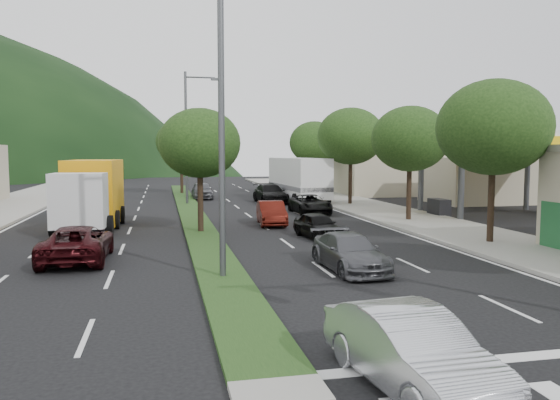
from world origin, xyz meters
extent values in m
plane|color=black|center=(0.00, 0.00, 0.00)|extent=(160.00, 160.00, 0.00)
cube|color=gray|center=(12.50, 25.00, 0.07)|extent=(5.00, 90.00, 0.15)
cube|color=#1B3914|center=(0.00, 28.00, 0.06)|extent=(1.60, 56.00, 0.12)
cube|color=silver|center=(19.00, 22.00, 5.00)|extent=(12.00, 8.00, 0.50)
cube|color=yellow|center=(19.00, 22.00, 4.65)|extent=(12.20, 8.20, 0.50)
cylinder|color=#47494C|center=(15.00, 19.50, 2.30)|extent=(0.36, 0.36, 4.60)
cylinder|color=#47494C|center=(15.00, 24.50, 2.30)|extent=(0.36, 0.36, 4.60)
cylinder|color=#47494C|center=(23.00, 24.50, 2.30)|extent=(0.36, 0.36, 4.60)
cube|color=black|center=(15.00, 22.00, 0.55)|extent=(0.80, 1.60, 1.10)
cube|color=black|center=(23.00, 22.00, 0.55)|extent=(0.80, 1.60, 1.10)
cube|color=#B4A88F|center=(19.50, 44.00, 2.60)|extent=(10.00, 16.00, 5.20)
cylinder|color=black|center=(12.00, 12.00, 2.05)|extent=(0.28, 0.28, 3.81)
ellipsoid|color=black|center=(12.00, 12.00, 5.05)|extent=(4.80, 4.80, 4.08)
cylinder|color=black|center=(12.00, 20.00, 1.94)|extent=(0.28, 0.28, 3.58)
ellipsoid|color=black|center=(12.00, 20.00, 4.76)|extent=(4.40, 4.40, 3.74)
cylinder|color=black|center=(12.00, 30.00, 2.11)|extent=(0.28, 0.28, 3.92)
ellipsoid|color=black|center=(12.00, 30.00, 5.19)|extent=(5.00, 5.00, 4.25)
cylinder|color=black|center=(12.00, 40.00, 2.00)|extent=(0.28, 0.28, 3.70)
ellipsoid|color=black|center=(12.00, 40.00, 4.90)|extent=(4.60, 4.60, 3.91)
cylinder|color=black|center=(0.00, 18.00, 1.80)|extent=(0.28, 0.28, 3.36)
ellipsoid|color=black|center=(0.00, 18.00, 4.44)|extent=(4.00, 4.00, 3.40)
cylinder|color=black|center=(0.00, 44.00, 2.02)|extent=(0.28, 0.28, 3.81)
ellipsoid|color=black|center=(0.00, 44.00, 5.02)|extent=(4.80, 4.80, 4.08)
cylinder|color=#47494C|center=(0.00, 8.00, 5.00)|extent=(0.20, 0.20, 10.00)
cylinder|color=#47494C|center=(0.00, 33.00, 5.00)|extent=(0.20, 0.20, 10.00)
cylinder|color=#47494C|center=(1.10, 33.00, 9.60)|extent=(2.20, 0.12, 0.12)
cube|color=#47494C|center=(2.20, 33.00, 9.50)|extent=(0.60, 0.25, 0.18)
imported|color=silver|center=(2.22, -0.66, 0.68)|extent=(1.91, 4.25, 1.35)
imported|color=black|center=(-4.90, 11.95, 0.67)|extent=(2.29, 4.84, 1.34)
imported|color=black|center=(5.25, 15.37, 0.59)|extent=(1.84, 3.63, 1.19)
imported|color=#4D4E52|center=(4.36, 8.46, 0.61)|extent=(1.91, 4.29, 1.22)
imported|color=#53140D|center=(4.03, 20.37, 0.65)|extent=(1.70, 4.04, 1.30)
imported|color=black|center=(7.60, 25.37, 0.62)|extent=(2.17, 4.49, 1.23)
imported|color=#55565B|center=(1.50, 38.27, 0.72)|extent=(1.72, 4.23, 1.44)
imported|color=black|center=(6.52, 33.27, 0.73)|extent=(2.27, 5.15, 1.47)
cube|color=silver|center=(-5.62, 17.69, 1.76)|extent=(2.49, 1.88, 2.53)
cube|color=orange|center=(-5.41, 21.76, 1.87)|extent=(2.77, 4.75, 3.41)
cube|color=black|center=(-5.45, 20.88, 0.50)|extent=(2.53, 6.49, 0.33)
cylinder|color=black|center=(-4.33, 18.09, 0.50)|extent=(0.38, 1.01, 0.99)
cylinder|color=black|center=(-6.86, 18.22, 0.50)|extent=(0.38, 1.01, 0.99)
cylinder|color=black|center=(-4.21, 20.49, 0.50)|extent=(0.38, 1.01, 0.99)
cylinder|color=black|center=(-6.73, 20.62, 0.50)|extent=(0.38, 1.01, 0.99)
cylinder|color=black|center=(-4.09, 22.66, 0.50)|extent=(0.38, 1.01, 0.99)
cylinder|color=black|center=(-6.62, 22.79, 0.50)|extent=(0.38, 1.01, 0.99)
cube|color=silver|center=(9.00, 34.06, 1.99)|extent=(3.11, 9.34, 3.07)
cube|color=slate|center=(9.00, 34.06, 1.23)|extent=(3.17, 9.34, 0.36)
cylinder|color=black|center=(7.50, 37.66, 0.46)|extent=(0.41, 0.94, 0.92)
cylinder|color=black|center=(10.05, 37.81, 0.46)|extent=(0.41, 0.94, 0.92)
cylinder|color=black|center=(7.57, 36.56, 0.46)|extent=(0.41, 0.94, 0.92)
cylinder|color=black|center=(10.12, 36.71, 0.46)|extent=(0.41, 0.94, 0.92)
cylinder|color=black|center=(7.92, 30.68, 0.46)|extent=(0.41, 0.94, 0.92)
cylinder|color=black|center=(10.48, 30.83, 0.46)|extent=(0.41, 0.94, 0.92)
camera|label=1|loc=(-1.81, -8.89, 3.99)|focal=35.00mm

